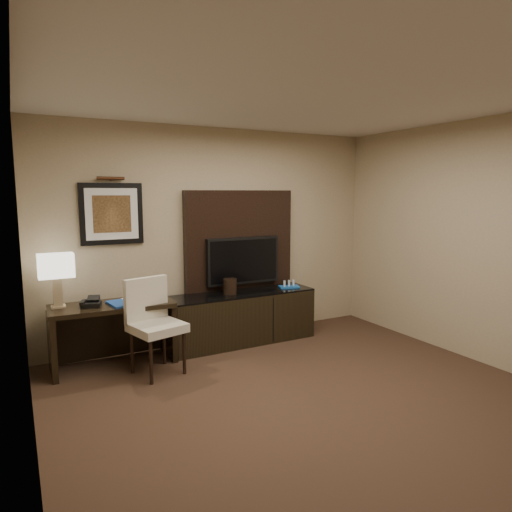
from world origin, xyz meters
TOP-DOWN VIEW (x-y plane):
  - floor at (0.00, 0.00)m, footprint 4.50×5.00m
  - ceiling at (0.00, 0.00)m, footprint 4.50×5.00m
  - wall_back at (0.00, 2.50)m, footprint 4.50×0.01m
  - wall_left at (-2.25, 0.00)m, footprint 0.01×5.00m
  - wall_right at (2.25, 0.00)m, footprint 0.01×5.00m
  - desk at (-1.41, 2.10)m, footprint 1.32×0.61m
  - credenza at (0.19, 2.15)m, footprint 1.88×0.54m
  - tv_wall_panel at (0.30, 2.44)m, footprint 1.50×0.12m
  - tv at (0.30, 2.34)m, footprint 1.00×0.08m
  - artwork at (-1.30, 2.48)m, footprint 0.70×0.04m
  - picture_light at (-1.30, 2.44)m, footprint 0.04×0.04m
  - desk_chair at (-1.04, 1.65)m, footprint 0.62×0.67m
  - table_lamp at (-1.93, 2.21)m, footprint 0.34×0.21m
  - desk_phone at (-1.62, 2.08)m, footprint 0.23×0.22m
  - blue_folder at (-1.31, 2.03)m, footprint 0.31×0.38m
  - book at (-1.27, 2.11)m, footprint 0.18×0.06m
  - water_bottle at (-1.05, 2.17)m, footprint 0.07×0.07m
  - ice_bucket at (0.02, 2.15)m, footprint 0.19×0.19m
  - minibar_tray at (0.87, 2.12)m, footprint 0.29×0.22m

SIDE VIEW (x-z plane):
  - floor at x=0.00m, z-range -0.01..0.00m
  - credenza at x=0.19m, z-range 0.00..0.65m
  - desk at x=-1.41m, z-range 0.00..0.69m
  - desk_chair at x=-1.04m, z-range 0.00..1.02m
  - minibar_tray at x=0.87m, z-range 0.65..0.74m
  - blue_folder at x=-1.31m, z-range 0.69..0.72m
  - ice_bucket at x=0.02m, z-range 0.65..0.83m
  - desk_phone at x=-1.62m, z-range 0.69..0.79m
  - water_bottle at x=-1.05m, z-range 0.69..0.86m
  - book at x=-1.27m, z-range 0.69..0.93m
  - table_lamp at x=-1.93m, z-range 0.69..1.24m
  - tv at x=0.30m, z-range 0.72..1.32m
  - tv_wall_panel at x=0.30m, z-range 0.62..1.92m
  - wall_back at x=0.00m, z-range 0.00..2.70m
  - wall_left at x=-2.25m, z-range 0.00..2.70m
  - wall_right at x=2.25m, z-range 0.00..2.70m
  - artwork at x=-1.30m, z-range 1.30..2.00m
  - picture_light at x=-1.30m, z-range 1.90..2.20m
  - ceiling at x=0.00m, z-range 2.70..2.71m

